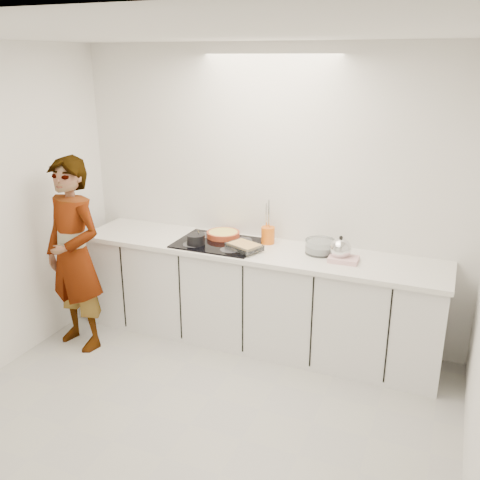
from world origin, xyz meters
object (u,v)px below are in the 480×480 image
at_px(hob, 218,243).
at_px(cook, 74,255).
at_px(mixing_bowl, 320,247).
at_px(tart_dish, 223,234).
at_px(utensil_crock, 268,235).
at_px(kettle, 340,250).
at_px(baking_dish, 245,246).
at_px(saucepan, 196,239).

height_order(hob, cook, cook).
bearing_deg(mixing_bowl, hob, -173.01).
bearing_deg(tart_dish, hob, -83.88).
height_order(tart_dish, cook, cook).
bearing_deg(utensil_crock, kettle, -13.52).
relative_size(hob, baking_dish, 2.17).
relative_size(mixing_bowl, kettle, 1.23).
bearing_deg(cook, tart_dish, 48.05).
xyz_separation_m(hob, kettle, (1.08, 0.02, 0.08)).
bearing_deg(mixing_bowl, tart_dish, 177.40).
xyz_separation_m(hob, cook, (-1.09, -0.61, -0.06)).
height_order(baking_dish, utensil_crock, utensil_crock).
xyz_separation_m(saucepan, kettle, (1.24, 0.14, 0.03)).
distance_m(hob, cook, 1.25).
distance_m(mixing_bowl, utensil_crock, 0.50).
distance_m(tart_dish, mixing_bowl, 0.91).
distance_m(hob, mixing_bowl, 0.90).
bearing_deg(hob, cook, -150.73).
bearing_deg(kettle, saucepan, -173.41).
bearing_deg(mixing_bowl, baking_dish, -161.78).
xyz_separation_m(saucepan, baking_dish, (0.44, 0.04, -0.01)).
height_order(hob, kettle, kettle).
distance_m(tart_dish, baking_dish, 0.39).
height_order(hob, mixing_bowl, mixing_bowl).
bearing_deg(saucepan, utensil_crock, 28.87).
distance_m(hob, saucepan, 0.20).
bearing_deg(hob, kettle, 0.96).
height_order(hob, saucepan, saucepan).
height_order(kettle, utensil_crock, kettle).
bearing_deg(baking_dish, tart_dish, 141.94).
bearing_deg(mixing_bowl, utensil_crock, 171.68).
distance_m(hob, kettle, 1.09).
bearing_deg(baking_dish, utensil_crock, 67.55).
relative_size(kettle, utensil_crock, 1.43).
bearing_deg(hob, utensil_crock, 24.29).
distance_m(utensil_crock, cook, 1.69).
distance_m(tart_dish, kettle, 1.11).
relative_size(hob, saucepan, 3.41).
bearing_deg(kettle, mixing_bowl, 154.01).
xyz_separation_m(tart_dish, mixing_bowl, (0.91, -0.04, 0.01)).
relative_size(hob, utensil_crock, 4.82).
relative_size(tart_dish, mixing_bowl, 1.52).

